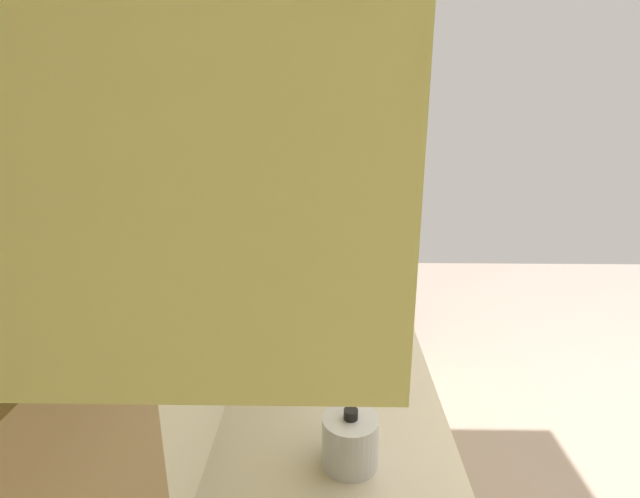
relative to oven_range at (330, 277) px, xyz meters
The scene contains 7 objects.
wall_back 1.87m from the oven_range, 166.76° to the left, with size 4.21×0.12×2.74m, color beige.
counter_run 1.98m from the oven_range, behind, with size 3.30×0.65×0.92m.
upper_cabinets 2.45m from the oven_range, behind, with size 2.22×0.36×0.64m.
oven_range is the anchor object (origin of this frame).
microwave 1.19m from the oven_range, behind, with size 0.46×0.35×0.34m.
bowl 1.63m from the oven_range, behind, with size 0.16×0.16×0.05m.
kettle 2.47m from the oven_range, behind, with size 0.19×0.14×0.15m.
Camera 1 is at (-1.79, 1.33, 1.80)m, focal length 26.95 mm.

